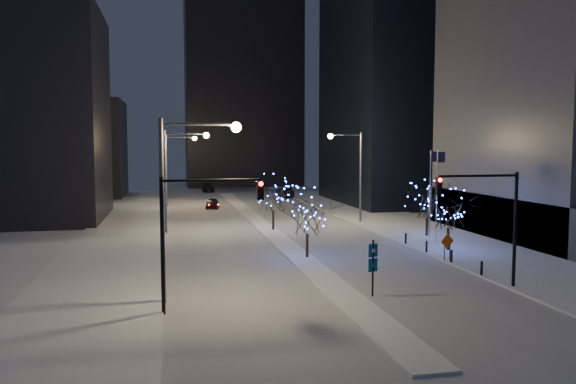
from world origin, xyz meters
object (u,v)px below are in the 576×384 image
object	(u,v)px
street_lamp_w_far	(174,160)
holiday_tree_plaza_near	(449,211)
street_lamp_east	(353,165)
holiday_tree_median_near	(307,213)
holiday_tree_plaza_far	(427,201)
holiday_tree_median_far	(273,195)
car_far	(208,188)
wayfinding_sign	(373,262)
car_near	(212,203)
construction_sign	(447,244)
street_lamp_w_near	(182,184)
car_mid	(285,192)
street_lamp_w_mid	(176,167)
traffic_signal_east	(492,210)
traffic_signal_west	(194,221)

from	to	relation	value
street_lamp_w_far	holiday_tree_plaza_near	distance (m)	44.92
street_lamp_w_far	street_lamp_east	world-z (taller)	same
holiday_tree_median_near	holiday_tree_plaza_far	size ratio (longest dim) A/B	1.02
holiday_tree_median_near	holiday_tree_plaza_near	world-z (taller)	holiday_tree_median_near
holiday_tree_median_far	car_far	bearing A→B (deg)	93.67
car_far	wayfinding_sign	bearing A→B (deg)	-86.64
car_near	holiday_tree_median_far	xyz separation A→B (m)	(4.42, -21.76, 2.97)
holiday_tree_median_far	construction_sign	distance (m)	20.12
street_lamp_w_near	street_lamp_east	bearing A→B (deg)	55.81
construction_sign	holiday_tree_plaza_near	bearing A→B (deg)	44.04
car_mid	holiday_tree_plaza_far	bearing A→B (deg)	90.48
street_lamp_w_mid	car_far	world-z (taller)	street_lamp_w_mid
wayfinding_sign	street_lamp_w_mid	bearing A→B (deg)	97.04
car_mid	holiday_tree_median_far	size ratio (longest dim) A/B	0.91
wayfinding_sign	car_near	bearing A→B (deg)	81.69
holiday_tree_plaza_far	holiday_tree_median_near	bearing A→B (deg)	-150.77
traffic_signal_east	wayfinding_sign	xyz separation A→B (m)	(-7.36, 0.00, -2.76)
street_lamp_w_mid	car_far	distance (m)	49.33
holiday_tree_median_near	holiday_tree_plaza_near	bearing A→B (deg)	2.24
street_lamp_w_near	construction_sign	size ratio (longest dim) A/B	5.00
holiday_tree_plaza_near	street_lamp_w_mid	bearing A→B (deg)	145.84
street_lamp_w_mid	holiday_tree_median_far	xyz separation A→B (m)	(9.44, -0.74, -2.84)
street_lamp_w_near	holiday_tree_median_far	world-z (taller)	street_lamp_w_near
holiday_tree_plaza_far	wayfinding_sign	size ratio (longest dim) A/B	1.56
traffic_signal_west	car_near	world-z (taller)	traffic_signal_west
street_lamp_east	car_mid	world-z (taller)	street_lamp_east
traffic_signal_east	construction_sign	xyz separation A→B (m)	(1.36, 7.84, -3.41)
street_lamp_w_near	wayfinding_sign	bearing A→B (deg)	-5.43
car_far	holiday_tree_median_far	distance (m)	49.52
car_mid	holiday_tree_median_far	world-z (taller)	holiday_tree_median_far
traffic_signal_east	car_far	xyz separation A→B (m)	(-11.60, 74.60, -4.02)
street_lamp_w_mid	car_mid	world-z (taller)	street_lamp_w_mid
car_near	car_far	size ratio (longest dim) A/B	0.79
traffic_signal_west	holiday_tree_median_near	size ratio (longest dim) A/B	1.35
street_lamp_east	car_mid	bearing A→B (deg)	91.95
car_mid	car_near	bearing A→B (deg)	40.61
car_mid	car_far	distance (m)	18.10
holiday_tree_median_far	holiday_tree_median_near	bearing A→B (deg)	-90.00
street_lamp_w_far	street_lamp_east	distance (m)	29.08
street_lamp_w_near	holiday_tree_plaza_near	xyz separation A→B (m)	(21.28, 10.56, -3.19)
street_lamp_east	holiday_tree_median_far	xyz separation A→B (m)	(-9.58, -3.74, -2.79)
traffic_signal_east	holiday_tree_plaza_near	world-z (taller)	traffic_signal_east
street_lamp_w_mid	street_lamp_east	xyz separation A→B (m)	(19.02, 3.00, -0.05)
traffic_signal_east	wayfinding_sign	world-z (taller)	traffic_signal_east
car_far	holiday_tree_plaza_far	world-z (taller)	holiday_tree_plaza_far
traffic_signal_east	holiday_tree_plaza_near	size ratio (longest dim) A/B	1.45
street_lamp_w_mid	traffic_signal_east	bearing A→B (deg)	-55.49
street_lamp_w_far	traffic_signal_west	size ratio (longest dim) A/B	1.43
car_far	holiday_tree_median_near	xyz separation A→B (m)	(3.16, -63.49, 2.72)
holiday_tree_median_far	holiday_tree_plaza_near	size ratio (longest dim) A/B	1.14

